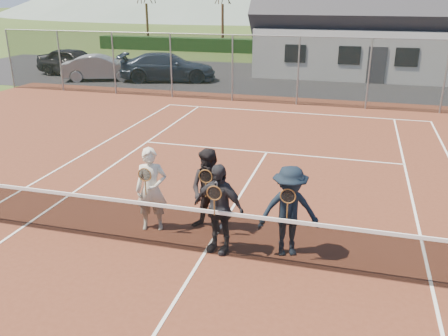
% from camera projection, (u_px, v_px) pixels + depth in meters
% --- Properties ---
extents(ground, '(220.00, 220.00, 0.00)m').
position_uv_depth(ground, '(311.00, 81.00, 27.26)').
color(ground, '#314719').
rests_on(ground, ground).
extents(court_surface, '(30.00, 30.00, 0.02)m').
position_uv_depth(court_surface, '(205.00, 254.00, 9.21)').
color(court_surface, '#562819').
rests_on(court_surface, ground).
extents(tarmac_carpark, '(40.00, 12.00, 0.01)m').
position_uv_depth(tarmac_carpark, '(244.00, 77.00, 28.28)').
color(tarmac_carpark, black).
rests_on(tarmac_carpark, ground).
extents(hedge_row, '(40.00, 1.20, 1.10)m').
position_uv_depth(hedge_row, '(327.00, 48.00, 37.90)').
color(hedge_row, black).
rests_on(hedge_row, ground).
extents(car_a, '(5.05, 2.74, 1.63)m').
position_uv_depth(car_a, '(74.00, 62.00, 28.75)').
color(car_a, black).
rests_on(car_a, ground).
extents(car_b, '(4.58, 2.90, 1.42)m').
position_uv_depth(car_b, '(101.00, 68.00, 27.16)').
color(car_b, '#9A9EA2').
rests_on(car_b, ground).
extents(car_c, '(5.78, 3.53, 1.56)m').
position_uv_depth(car_c, '(168.00, 67.00, 26.94)').
color(car_c, '#1C2738').
rests_on(car_c, ground).
extents(court_markings, '(11.03, 23.83, 0.01)m').
position_uv_depth(court_markings, '(205.00, 253.00, 9.21)').
color(court_markings, white).
rests_on(court_markings, court_surface).
extents(tennis_net, '(11.68, 0.08, 1.10)m').
position_uv_depth(tennis_net, '(204.00, 229.00, 9.03)').
color(tennis_net, slate).
rests_on(tennis_net, ground).
extents(perimeter_fence, '(30.07, 0.07, 3.02)m').
position_uv_depth(perimeter_fence, '(298.00, 71.00, 20.87)').
color(perimeter_fence, slate).
rests_on(perimeter_fence, ground).
extents(clubhouse, '(15.60, 8.20, 7.70)m').
position_uv_depth(clubhouse, '(389.00, 6.00, 28.47)').
color(clubhouse, silver).
rests_on(clubhouse, ground).
extents(player_a, '(0.75, 0.60, 1.80)m').
position_uv_depth(player_a, '(151.00, 189.00, 9.88)').
color(player_a, silver).
rests_on(player_a, court_surface).
extents(player_b, '(0.97, 0.81, 1.80)m').
position_uv_depth(player_b, '(210.00, 191.00, 9.80)').
color(player_b, black).
rests_on(player_b, court_surface).
extents(player_c, '(1.13, 0.66, 1.80)m').
position_uv_depth(player_c, '(218.00, 208.00, 9.02)').
color(player_c, '#26272C').
rests_on(player_c, court_surface).
extents(player_d, '(1.31, 0.99, 1.80)m').
position_uv_depth(player_d, '(289.00, 211.00, 8.89)').
color(player_d, black).
rests_on(player_d, court_surface).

